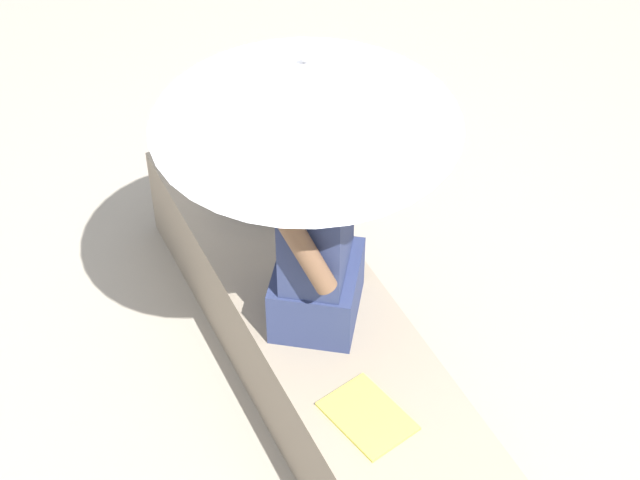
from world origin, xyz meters
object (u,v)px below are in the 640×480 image
(magazine, at_px, (368,416))
(parasol, at_px, (306,93))
(person_seated, at_px, (317,230))
(handbag_black, at_px, (264,170))

(magazine, bearing_deg, parasol, 160.74)
(parasol, bearing_deg, person_seated, -8.38)
(parasol, bearing_deg, handbag_black, 173.15)
(magazine, bearing_deg, handbag_black, 160.73)
(parasol, distance_m, handbag_black, 0.88)
(parasol, xyz_separation_m, magazine, (0.57, -0.07, -0.85))
(handbag_black, xyz_separation_m, magazine, (1.10, -0.13, -0.15))
(parasol, relative_size, handbag_black, 3.17)
(magazine, bearing_deg, person_seated, 161.06)
(person_seated, height_order, parasol, parasol)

